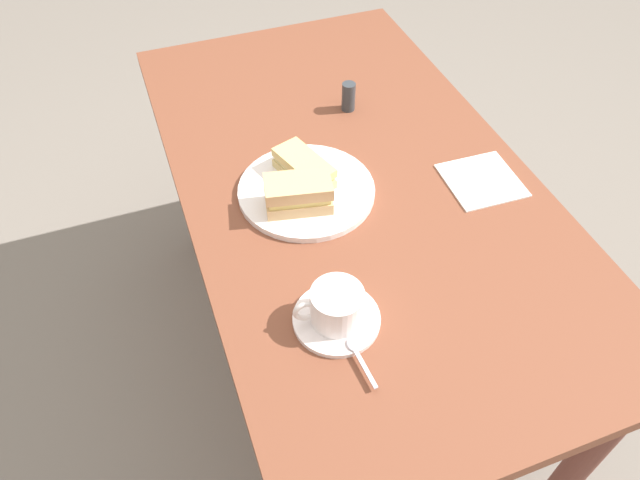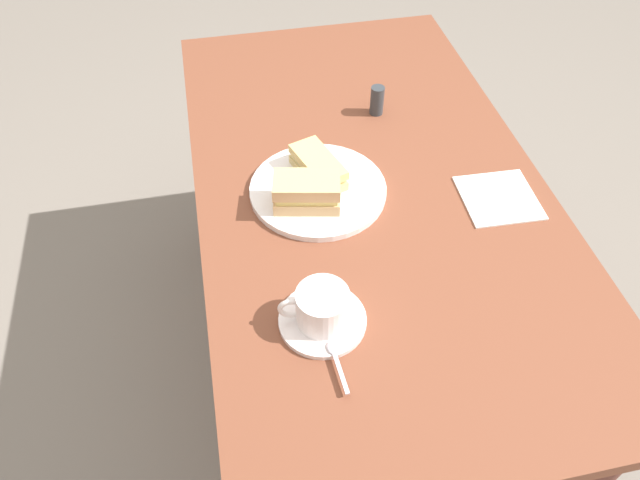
% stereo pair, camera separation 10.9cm
% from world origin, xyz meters
% --- Properties ---
extents(ground_plane, '(6.00, 6.00, 0.00)m').
position_xyz_m(ground_plane, '(0.00, 0.00, 0.00)').
color(ground_plane, slate).
extents(dining_table, '(1.32, 0.73, 0.71)m').
position_xyz_m(dining_table, '(0.00, 0.00, 0.62)').
color(dining_table, brown).
rests_on(dining_table, ground_plane).
extents(sandwich_plate, '(0.28, 0.28, 0.01)m').
position_xyz_m(sandwich_plate, '(-0.02, 0.11, 0.71)').
color(sandwich_plate, white).
rests_on(sandwich_plate, dining_table).
extents(sandwich_front, '(0.15, 0.11, 0.05)m').
position_xyz_m(sandwich_front, '(0.02, 0.11, 0.74)').
color(sandwich_front, '#D7BD76').
rests_on(sandwich_front, sandwich_plate).
extents(sandwich_back, '(0.10, 0.14, 0.06)m').
position_xyz_m(sandwich_back, '(-0.06, 0.14, 0.75)').
color(sandwich_back, tan).
rests_on(sandwich_back, sandwich_plate).
extents(coffee_saucer, '(0.15, 0.15, 0.01)m').
position_xyz_m(coffee_saucer, '(-0.33, 0.17, 0.71)').
color(coffee_saucer, white).
rests_on(coffee_saucer, dining_table).
extents(coffee_cup, '(0.09, 0.12, 0.07)m').
position_xyz_m(coffee_cup, '(-0.33, 0.17, 0.75)').
color(coffee_cup, white).
rests_on(coffee_cup, coffee_saucer).
extents(spoon, '(0.10, 0.02, 0.01)m').
position_xyz_m(spoon, '(-0.41, 0.16, 0.72)').
color(spoon, silver).
rests_on(spoon, coffee_saucer).
extents(napkin, '(0.16, 0.16, 0.00)m').
position_xyz_m(napkin, '(-0.11, -0.25, 0.71)').
color(napkin, white).
rests_on(napkin, dining_table).
extents(salt_shaker, '(0.03, 0.03, 0.07)m').
position_xyz_m(salt_shaker, '(0.23, -0.08, 0.74)').
color(salt_shaker, '#33383D').
rests_on(salt_shaker, dining_table).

